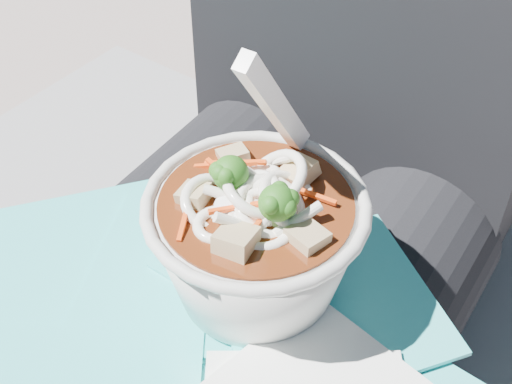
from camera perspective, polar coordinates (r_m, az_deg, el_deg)
The scene contains 4 objects.
lap at distance 0.62m, azimuth -4.28°, elevation -12.70°, with size 0.36×0.48×0.16m.
person_body at distance 0.65m, azimuth 0.38°, elevation -5.98°, with size 0.34×0.94×1.01m.
plastic_bag at distance 0.53m, azimuth -3.43°, elevation -10.18°, with size 0.44×0.35×0.02m.
udon_bowl at distance 0.50m, azimuth 0.01°, elevation -3.48°, with size 0.19×0.19×0.20m.
Camera 1 is at (0.23, -0.27, 1.05)m, focal length 50.00 mm.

